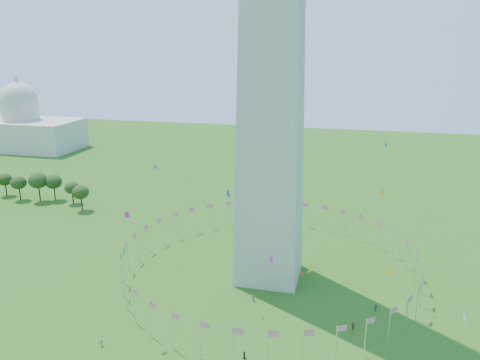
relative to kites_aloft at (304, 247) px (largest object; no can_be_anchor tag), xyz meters
name	(u,v)px	position (x,y,z in m)	size (l,w,h in m)	color
flag_ring	(269,261)	(-12.08, 26.03, -16.81)	(80.24, 80.24, 9.00)	silver
capitol_building	(20,112)	(-192.08, 156.03, 1.69)	(70.00, 35.00, 46.00)	beige
kites_aloft	(304,247)	(0.00, 0.00, 0.00)	(98.13, 69.69, 40.69)	yellow
tree_line_west	(27,188)	(-120.73, 66.51, -15.75)	(55.78, 15.42, 12.99)	#2D501A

